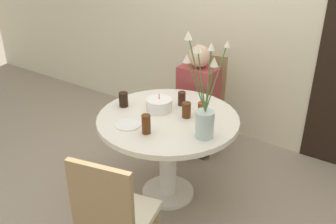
{
  "coord_description": "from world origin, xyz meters",
  "views": [
    {
      "loc": [
        1.4,
        -2.06,
        2.01
      ],
      "look_at": [
        0.0,
        0.0,
        0.76
      ],
      "focal_mm": 40.0,
      "sensor_mm": 36.0,
      "label": 1
    }
  ],
  "objects_px": {
    "chair_right_flank": "(112,213)",
    "chair_left_flank": "(203,97)",
    "flower_vase": "(204,110)",
    "side_plate": "(128,125)",
    "drink_glass_3": "(123,100)",
    "drink_glass_1": "(202,109)",
    "drink_glass_4": "(182,99)",
    "person_boy": "(198,104)",
    "birthday_cake": "(159,105)",
    "drink_glass_2": "(186,110)",
    "drink_glass_0": "(146,124)"
  },
  "relations": [
    {
      "from": "drink_glass_2",
      "to": "chair_right_flank",
      "type": "bearing_deg",
      "value": -84.95
    },
    {
      "from": "birthday_cake",
      "to": "side_plate",
      "type": "relative_size",
      "value": 1.08
    },
    {
      "from": "chair_left_flank",
      "to": "chair_right_flank",
      "type": "distance_m",
      "value": 1.77
    },
    {
      "from": "chair_right_flank",
      "to": "flower_vase",
      "type": "xyz_separation_m",
      "value": [
        0.17,
        0.75,
        0.41
      ]
    },
    {
      "from": "chair_left_flank",
      "to": "drink_glass_1",
      "type": "height_order",
      "value": "chair_left_flank"
    },
    {
      "from": "birthday_cake",
      "to": "drink_glass_1",
      "type": "distance_m",
      "value": 0.34
    },
    {
      "from": "flower_vase",
      "to": "drink_glass_4",
      "type": "bearing_deg",
      "value": 138.64
    },
    {
      "from": "person_boy",
      "to": "drink_glass_4",
      "type": "bearing_deg",
      "value": -75.82
    },
    {
      "from": "chair_right_flank",
      "to": "flower_vase",
      "type": "distance_m",
      "value": 0.87
    },
    {
      "from": "flower_vase",
      "to": "side_plate",
      "type": "bearing_deg",
      "value": -162.89
    },
    {
      "from": "chair_left_flank",
      "to": "birthday_cake",
      "type": "relative_size",
      "value": 4.57
    },
    {
      "from": "drink_glass_2",
      "to": "drink_glass_4",
      "type": "height_order",
      "value": "drink_glass_2"
    },
    {
      "from": "chair_right_flank",
      "to": "drink_glass_3",
      "type": "xyz_separation_m",
      "value": [
        -0.59,
        0.82,
        0.26
      ]
    },
    {
      "from": "chair_right_flank",
      "to": "person_boy",
      "type": "relative_size",
      "value": 0.85
    },
    {
      "from": "chair_right_flank",
      "to": "person_boy",
      "type": "bearing_deg",
      "value": -90.57
    },
    {
      "from": "birthday_cake",
      "to": "drink_glass_3",
      "type": "xyz_separation_m",
      "value": [
        -0.27,
        -0.1,
        0.01
      ]
    },
    {
      "from": "side_plate",
      "to": "drink_glass_3",
      "type": "height_order",
      "value": "drink_glass_3"
    },
    {
      "from": "drink_glass_2",
      "to": "person_boy",
      "type": "height_order",
      "value": "person_boy"
    },
    {
      "from": "chair_right_flank",
      "to": "birthday_cake",
      "type": "distance_m",
      "value": 1.0
    },
    {
      "from": "drink_glass_4",
      "to": "person_boy",
      "type": "height_order",
      "value": "person_boy"
    },
    {
      "from": "drink_glass_4",
      "to": "drink_glass_3",
      "type": "bearing_deg",
      "value": -142.92
    },
    {
      "from": "drink_glass_4",
      "to": "chair_left_flank",
      "type": "bearing_deg",
      "value": 103.57
    },
    {
      "from": "flower_vase",
      "to": "drink_glass_3",
      "type": "height_order",
      "value": "flower_vase"
    },
    {
      "from": "drink_glass_3",
      "to": "drink_glass_1",
      "type": "bearing_deg",
      "value": 19.4
    },
    {
      "from": "birthday_cake",
      "to": "side_plate",
      "type": "height_order",
      "value": "birthday_cake"
    },
    {
      "from": "flower_vase",
      "to": "birthday_cake",
      "type": "bearing_deg",
      "value": 161.01
    },
    {
      "from": "drink_glass_2",
      "to": "person_boy",
      "type": "distance_m",
      "value": 0.74
    },
    {
      "from": "chair_right_flank",
      "to": "drink_glass_3",
      "type": "relative_size",
      "value": 7.85
    },
    {
      "from": "chair_right_flank",
      "to": "chair_left_flank",
      "type": "bearing_deg",
      "value": -90.63
    },
    {
      "from": "flower_vase",
      "to": "side_plate",
      "type": "height_order",
      "value": "flower_vase"
    },
    {
      "from": "chair_left_flank",
      "to": "chair_right_flank",
      "type": "height_order",
      "value": "same"
    },
    {
      "from": "birthday_cake",
      "to": "drink_glass_0",
      "type": "height_order",
      "value": "birthday_cake"
    },
    {
      "from": "chair_right_flank",
      "to": "drink_glass_1",
      "type": "bearing_deg",
      "value": -102.94
    },
    {
      "from": "drink_glass_0",
      "to": "drink_glass_3",
      "type": "distance_m",
      "value": 0.47
    },
    {
      "from": "side_plate",
      "to": "drink_glass_1",
      "type": "relative_size",
      "value": 1.76
    },
    {
      "from": "side_plate",
      "to": "person_boy",
      "type": "bearing_deg",
      "value": 89.08
    },
    {
      "from": "chair_right_flank",
      "to": "person_boy",
      "type": "height_order",
      "value": "person_boy"
    },
    {
      "from": "chair_left_flank",
      "to": "birthday_cake",
      "type": "distance_m",
      "value": 0.85
    },
    {
      "from": "side_plate",
      "to": "drink_glass_1",
      "type": "height_order",
      "value": "drink_glass_1"
    },
    {
      "from": "flower_vase",
      "to": "drink_glass_2",
      "type": "xyz_separation_m",
      "value": [
        -0.25,
        0.18,
        -0.15
      ]
    },
    {
      "from": "birthday_cake",
      "to": "flower_vase",
      "type": "height_order",
      "value": "flower_vase"
    },
    {
      "from": "birthday_cake",
      "to": "drink_glass_2",
      "type": "xyz_separation_m",
      "value": [
        0.24,
        0.02,
        0.01
      ]
    },
    {
      "from": "chair_right_flank",
      "to": "flower_vase",
      "type": "relative_size",
      "value": 1.25
    },
    {
      "from": "chair_left_flank",
      "to": "side_plate",
      "type": "bearing_deg",
      "value": -100.83
    },
    {
      "from": "chair_right_flank",
      "to": "drink_glass_0",
      "type": "bearing_deg",
      "value": -85.17
    },
    {
      "from": "drink_glass_0",
      "to": "chair_right_flank",
      "type": "bearing_deg",
      "value": -72.25
    },
    {
      "from": "drink_glass_2",
      "to": "drink_glass_3",
      "type": "bearing_deg",
      "value": -166.76
    },
    {
      "from": "chair_right_flank",
      "to": "drink_glass_0",
      "type": "relative_size",
      "value": 6.65
    },
    {
      "from": "chair_right_flank",
      "to": "side_plate",
      "type": "distance_m",
      "value": 0.72
    },
    {
      "from": "drink_glass_0",
      "to": "drink_glass_4",
      "type": "bearing_deg",
      "value": 94.29
    }
  ]
}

